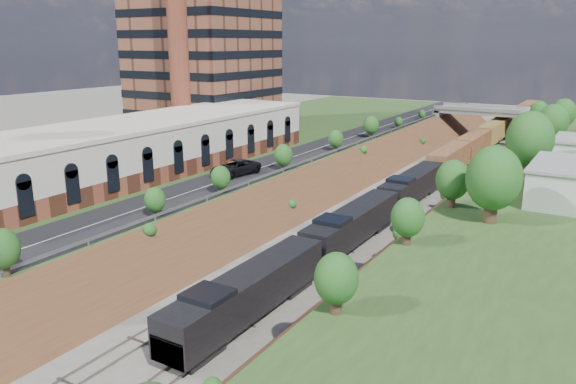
% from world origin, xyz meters
% --- Properties ---
extents(platform_left, '(44.00, 180.00, 5.00)m').
position_xyz_m(platform_left, '(-33.00, 60.00, 2.50)').
color(platform_left, '#2E5021').
rests_on(platform_left, ground).
extents(embankment_left, '(10.00, 180.00, 10.00)m').
position_xyz_m(embankment_left, '(-11.00, 60.00, 0.00)').
color(embankment_left, brown).
rests_on(embankment_left, ground).
extents(embankment_right, '(10.00, 180.00, 10.00)m').
position_xyz_m(embankment_right, '(11.00, 60.00, 0.00)').
color(embankment_right, brown).
rests_on(embankment_right, ground).
extents(rail_left_track, '(1.58, 180.00, 0.18)m').
position_xyz_m(rail_left_track, '(-2.60, 60.00, 0.09)').
color(rail_left_track, gray).
rests_on(rail_left_track, ground).
extents(rail_right_track, '(1.58, 180.00, 0.18)m').
position_xyz_m(rail_right_track, '(2.60, 60.00, 0.09)').
color(rail_right_track, gray).
rests_on(rail_right_track, ground).
extents(road, '(8.00, 180.00, 0.10)m').
position_xyz_m(road, '(-15.50, 60.00, 5.05)').
color(road, black).
rests_on(road, platform_left).
extents(guardrail, '(0.10, 171.00, 0.70)m').
position_xyz_m(guardrail, '(-11.40, 59.80, 5.55)').
color(guardrail, '#99999E').
rests_on(guardrail, platform_left).
extents(commercial_building, '(14.30, 62.30, 7.00)m').
position_xyz_m(commercial_building, '(-28.00, 38.00, 8.51)').
color(commercial_building, brown).
rests_on(commercial_building, platform_left).
extents(smokestack, '(3.20, 3.20, 40.00)m').
position_xyz_m(smokestack, '(-36.00, 56.00, 25.00)').
color(smokestack, brown).
rests_on(smokestack, platform_left).
extents(overpass, '(24.50, 8.30, 7.40)m').
position_xyz_m(overpass, '(0.00, 122.00, 4.92)').
color(overpass, gray).
rests_on(overpass, ground).
extents(tree_right_large, '(5.25, 5.25, 7.61)m').
position_xyz_m(tree_right_large, '(17.00, 40.00, 9.38)').
color(tree_right_large, '#473323').
rests_on(tree_right_large, platform_right).
extents(tree_left_crest, '(2.45, 2.45, 3.55)m').
position_xyz_m(tree_left_crest, '(-11.80, 20.00, 7.04)').
color(tree_left_crest, '#473323').
rests_on(tree_left_crest, platform_left).
extents(freight_train, '(3.23, 164.04, 4.78)m').
position_xyz_m(freight_train, '(2.60, 94.48, 2.72)').
color(freight_train, black).
rests_on(freight_train, ground).
extents(suv, '(4.54, 7.65, 1.99)m').
position_xyz_m(suv, '(-15.99, 43.30, 6.10)').
color(suv, black).
rests_on(suv, road).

